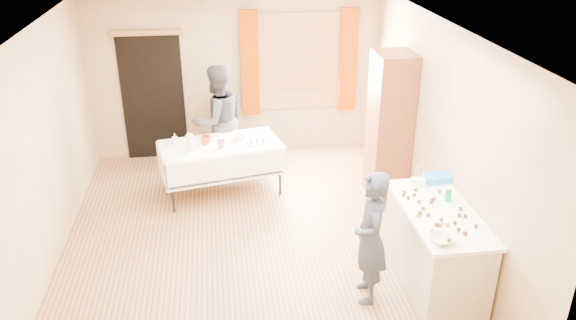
{
  "coord_description": "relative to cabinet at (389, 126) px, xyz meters",
  "views": [
    {
      "loc": [
        -0.32,
        -5.82,
        3.82
      ],
      "look_at": [
        0.46,
        0.0,
        1.08
      ],
      "focal_mm": 35.0,
      "sensor_mm": 36.0,
      "label": 1
    }
  ],
  "objects": [
    {
      "name": "floor",
      "position": [
        -1.99,
        -1.03,
        -1.02
      ],
      "size": [
        4.5,
        5.5,
        0.02
      ],
      "primitive_type": "cube",
      "color": "#9E7047",
      "rests_on": "ground"
    },
    {
      "name": "ceiling",
      "position": [
        -1.99,
        -1.03,
        1.6
      ],
      "size": [
        4.5,
        5.5,
        0.02
      ],
      "primitive_type": "cube",
      "color": "white",
      "rests_on": "floor"
    },
    {
      "name": "wall_back",
      "position": [
        -1.99,
        1.73,
        0.29
      ],
      "size": [
        4.5,
        0.02,
        2.6
      ],
      "primitive_type": "cube",
      "color": "tan",
      "rests_on": "floor"
    },
    {
      "name": "wall_front",
      "position": [
        -1.99,
        -3.79,
        0.29
      ],
      "size": [
        4.5,
        0.02,
        2.6
      ],
      "primitive_type": "cube",
      "color": "tan",
      "rests_on": "floor"
    },
    {
      "name": "wall_left",
      "position": [
        -4.25,
        -1.03,
        0.29
      ],
      "size": [
        0.02,
        5.5,
        2.6
      ],
      "primitive_type": "cube",
      "color": "tan",
      "rests_on": "floor"
    },
    {
      "name": "wall_right",
      "position": [
        0.27,
        -1.03,
        0.29
      ],
      "size": [
        0.02,
        5.5,
        2.6
      ],
      "primitive_type": "cube",
      "color": "tan",
      "rests_on": "floor"
    },
    {
      "name": "window_frame",
      "position": [
        -0.99,
        1.69,
        0.49
      ],
      "size": [
        1.32,
        0.06,
        1.52
      ],
      "primitive_type": "cube",
      "color": "olive",
      "rests_on": "wall_back"
    },
    {
      "name": "window_pane",
      "position": [
        -0.99,
        1.67,
        0.49
      ],
      "size": [
        1.2,
        0.02,
        1.4
      ],
      "primitive_type": "cube",
      "color": "white",
      "rests_on": "wall_back"
    },
    {
      "name": "curtain_left",
      "position": [
        -1.77,
        1.64,
        0.49
      ],
      "size": [
        0.28,
        0.06,
        1.65
      ],
      "primitive_type": "cube",
      "color": "#983500",
      "rests_on": "wall_back"
    },
    {
      "name": "curtain_right",
      "position": [
        -0.21,
        1.64,
        0.49
      ],
      "size": [
        0.28,
        0.06,
        1.65
      ],
      "primitive_type": "cube",
      "color": "#983500",
      "rests_on": "wall_back"
    },
    {
      "name": "doorway",
      "position": [
        -3.29,
        1.7,
        -0.01
      ],
      "size": [
        0.95,
        0.04,
        2.0
      ],
      "primitive_type": "cube",
      "color": "black",
      "rests_on": "floor"
    },
    {
      "name": "door_lintel",
      "position": [
        -3.29,
        1.67,
        1.01
      ],
      "size": [
        1.05,
        0.06,
        0.08
      ],
      "primitive_type": "cube",
      "color": "olive",
      "rests_on": "wall_back"
    },
    {
      "name": "cabinet",
      "position": [
        0.0,
        0.0,
        0.0
      ],
      "size": [
        0.5,
        0.6,
        2.02
      ],
      "primitive_type": "cube",
      "color": "brown",
      "rests_on": "floor"
    },
    {
      "name": "counter",
      "position": [
        -0.1,
        -2.11,
        -0.56
      ],
      "size": [
        0.71,
        1.5,
        0.91
      ],
      "color": "beige",
      "rests_on": "floor"
    },
    {
      "name": "party_table",
      "position": [
        -2.29,
        0.32,
        -0.57
      ],
      "size": [
        1.8,
        1.17,
        0.75
      ],
      "rotation": [
        0.0,
        0.0,
        0.2
      ],
      "color": "black",
      "rests_on": "floor"
    },
    {
      "name": "chair",
      "position": [
        -2.14,
        1.32,
        -0.7
      ],
      "size": [
        0.55,
        0.55,
        1.04
      ],
      "rotation": [
        0.0,
        0.0,
        0.38
      ],
      "color": "black",
      "rests_on": "floor"
    },
    {
      "name": "girl",
      "position": [
        -0.86,
        -2.23,
        -0.29
      ],
      "size": [
        0.6,
        0.45,
        1.44
      ],
      "primitive_type": "imported",
      "rotation": [
        0.0,
        0.0,
        -1.68
      ],
      "color": "#242B3F",
      "rests_on": "floor"
    },
    {
      "name": "woman",
      "position": [
        -2.31,
        0.97,
        -0.17
      ],
      "size": [
        1.37,
        1.34,
        1.68
      ],
      "primitive_type": "imported",
      "rotation": [
        0.0,
        0.0,
        3.66
      ],
      "color": "black",
      "rests_on": "floor"
    },
    {
      "name": "soda_can",
      "position": [
        0.06,
        -1.92,
        -0.04
      ],
      "size": [
        0.07,
        0.07,
        0.12
      ],
      "primitive_type": "cylinder",
      "rotation": [
        0.0,
        0.0,
        -0.01
      ],
      "color": "#048645",
      "rests_on": "counter"
    },
    {
      "name": "mixing_bowl",
      "position": [
        -0.3,
        -2.66,
        -0.07
      ],
      "size": [
        0.36,
        0.36,
        0.06
      ],
      "primitive_type": "imported",
      "rotation": [
        0.0,
        0.0,
        0.29
      ],
      "color": "white",
      "rests_on": "counter"
    },
    {
      "name": "foam_block",
      "position": [
        -0.13,
        -1.54,
        -0.06
      ],
      "size": [
        0.17,
        0.14,
        0.08
      ],
      "primitive_type": "cube",
      "rotation": [
        0.0,
        0.0,
        -0.3
      ],
      "color": "white",
      "rests_on": "counter"
    },
    {
      "name": "blue_basket",
      "position": [
        0.11,
        -1.47,
        -0.06
      ],
      "size": [
        0.32,
        0.24,
        0.08
      ],
      "primitive_type": "cube",
      "rotation": [
        0.0,
        0.0,
        0.14
      ],
      "color": "#1C81EB",
      "rests_on": "counter"
    },
    {
      "name": "pitcher",
      "position": [
        -2.69,
        0.13,
        -0.15
      ],
      "size": [
        0.15,
        0.15,
        0.22
      ],
      "primitive_type": "cylinder",
      "rotation": [
        0.0,
        0.0,
        0.52
      ],
      "color": "silver",
      "rests_on": "party_table"
    },
    {
      "name": "cup_red",
      "position": [
        -2.49,
        0.34,
        -0.21
      ],
      "size": [
        0.27,
        0.27,
        0.11
      ],
      "primitive_type": "imported",
      "rotation": [
        0.0,
        0.0,
        0.54
      ],
      "color": "red",
      "rests_on": "party_table"
    },
    {
      "name": "cup_rainbow",
      "position": [
        -2.28,
        0.18,
        -0.21
      ],
      "size": [
        0.19,
        0.19,
        0.1
      ],
      "primitive_type": "imported",
      "rotation": [
        0.0,
        0.0,
        0.35
      ],
      "color": "red",
      "rests_on": "party_table"
    },
    {
      "name": "small_bowl",
      "position": [
        -2.02,
        0.46,
        -0.23
      ],
      "size": [
        0.23,
        0.23,
        0.06
      ],
      "primitive_type": "imported",
      "rotation": [
        0.0,
        0.0,
        -0.09
      ],
      "color": "white",
      "rests_on": "party_table"
    },
    {
      "name": "pastry_tray",
      "position": [
        -1.79,
        0.29,
        -0.25
      ],
      "size": [
        0.33,
        0.27,
        0.02
      ],
      "primitive_type": "cube",
      "rotation": [
        0.0,
        0.0,
        0.3
      ],
      "color": "white",
      "rests_on": "party_table"
    },
    {
      "name": "bottle",
      "position": [
        -2.91,
        0.37,
        -0.18
      ],
      "size": [
        0.1,
        0.1,
        0.16
      ],
      "primitive_type": "imported",
      "rotation": [
        0.0,
        0.0,
        0.18
      ],
      "color": "white",
      "rests_on": "party_table"
    },
    {
      "name": "cake_balls",
      "position": [
        -0.17,
        -2.17,
        -0.08
      ],
      "size": [
        0.54,
        1.12,
        0.04
      ],
      "color": "#3F2314",
      "rests_on": "counter"
    }
  ]
}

